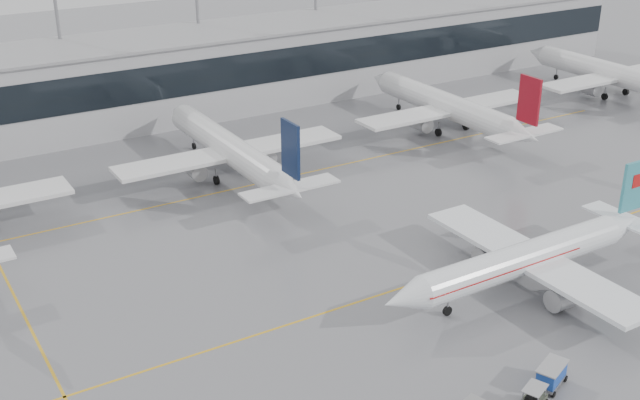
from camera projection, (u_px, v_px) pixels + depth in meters
ground at (386, 293)px, 75.14m from camera, size 320.00×320.00×0.00m
taxi_line_main at (386, 293)px, 75.14m from camera, size 120.00×0.25×0.01m
taxi_line_north at (244, 187)px, 98.62m from camera, size 120.00×0.25×0.01m
taxi_line_cross at (20, 308)px, 72.67m from camera, size 0.25×60.00×0.01m
terminal at (149, 80)px, 121.24m from camera, size 180.00×15.00×12.00m
terminal_glass at (167, 82)px, 114.72m from camera, size 180.00×0.20×5.00m
terminal_roof at (146, 39)px, 118.73m from camera, size 182.00×16.00×0.40m
light_masts at (131, 24)px, 122.97m from camera, size 156.40×1.00×22.60m
air_canada_jet at (532, 257)px, 75.09m from camera, size 32.99×25.35×10.01m
parked_jet_c at (230, 149)px, 100.01m from camera, size 29.64×36.96×11.72m
parked_jet_d at (448, 106)px, 116.58m from camera, size 29.64×36.96×11.72m
parked_jet_e at (612, 74)px, 133.16m from camera, size 29.64×36.96×11.72m
baggage_cart at (551, 374)px, 61.78m from camera, size 3.44×2.71×1.88m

